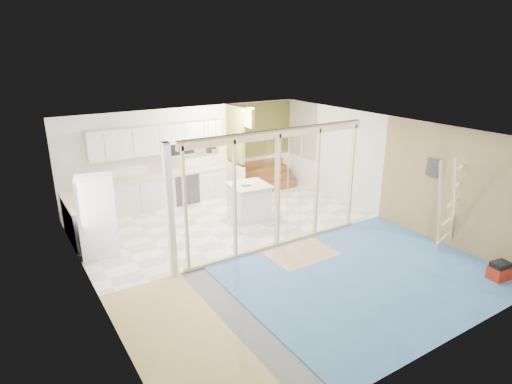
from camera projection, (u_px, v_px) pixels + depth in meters
room at (266, 192)px, 8.81m from camera, size 7.01×8.01×2.61m
floor_overlays at (267, 247)px, 9.32m from camera, size 7.00×8.00×0.03m
stud_frame at (256, 181)px, 8.60m from camera, size 4.66×0.14×2.60m
base_cabinets at (141, 198)px, 10.96m from camera, size 4.45×2.24×0.93m
upper_cabinets at (160, 140)px, 11.27m from camera, size 3.60×0.41×0.85m
green_partition at (255, 159)px, 12.89m from camera, size 2.25×1.51×2.60m
pot_rack at (211, 144)px, 9.95m from camera, size 0.52×0.52×0.72m
sheathing_panel at (457, 190)px, 8.98m from camera, size 0.02×4.00×2.60m
electrical_panel at (433, 168)px, 9.32m from camera, size 0.04×0.30×0.40m
ceiling_light at (248, 110)px, 11.52m from camera, size 0.32×0.32×0.08m
fridge at (98, 216)px, 8.78m from camera, size 0.88×0.85×1.69m
island at (249, 202)px, 10.72m from camera, size 1.02×1.02×0.92m
bowl at (246, 184)px, 10.51m from camera, size 0.29×0.29×0.06m
soap_bottle_a at (108, 176)px, 10.80m from camera, size 0.13×0.13×0.26m
soap_bottle_b at (217, 163)px, 12.12m from camera, size 0.13×0.13×0.21m
toolbox at (499, 271)px, 7.99m from camera, size 0.41×0.33×0.36m
ladder at (448, 205)px, 8.83m from camera, size 1.10×0.11×2.05m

